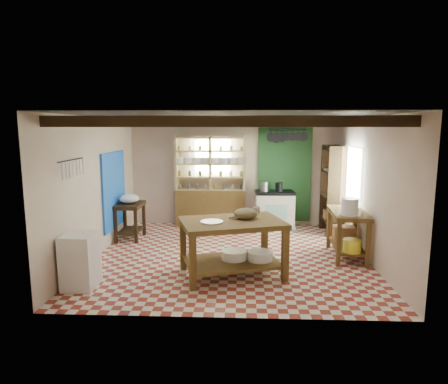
{
  "coord_description": "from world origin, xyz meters",
  "views": [
    {
      "loc": [
        0.2,
        -7.26,
        2.4
      ],
      "look_at": [
        -0.13,
        0.3,
        1.17
      ],
      "focal_mm": 32.0,
      "sensor_mm": 36.0,
      "label": 1
    }
  ],
  "objects_px": {
    "work_table": "(232,248)",
    "stove": "(274,210)",
    "white_cabinet": "(80,261)",
    "prep_table": "(130,221)",
    "cat": "(246,214)",
    "right_counter": "(347,234)"
  },
  "relations": [
    {
      "from": "white_cabinet",
      "to": "right_counter",
      "type": "xyz_separation_m",
      "value": [
        4.4,
        1.63,
        0.02
      ]
    },
    {
      "from": "white_cabinet",
      "to": "cat",
      "type": "xyz_separation_m",
      "value": [
        2.5,
        0.74,
        0.59
      ]
    },
    {
      "from": "prep_table",
      "to": "right_counter",
      "type": "distance_m",
      "value": 4.5
    },
    {
      "from": "cat",
      "to": "right_counter",
      "type": "bearing_deg",
      "value": -1.92
    },
    {
      "from": "prep_table",
      "to": "cat",
      "type": "distance_m",
      "value": 3.19
    },
    {
      "from": "white_cabinet",
      "to": "work_table",
      "type": "bearing_deg",
      "value": 14.51
    },
    {
      "from": "white_cabinet",
      "to": "cat",
      "type": "height_order",
      "value": "cat"
    },
    {
      "from": "right_counter",
      "to": "cat",
      "type": "relative_size",
      "value": 3.05
    },
    {
      "from": "stove",
      "to": "white_cabinet",
      "type": "xyz_separation_m",
      "value": [
        -3.21,
        -3.74,
        -0.03
      ]
    },
    {
      "from": "stove",
      "to": "cat",
      "type": "distance_m",
      "value": 3.14
    },
    {
      "from": "stove",
      "to": "white_cabinet",
      "type": "distance_m",
      "value": 4.93
    },
    {
      "from": "work_table",
      "to": "stove",
      "type": "xyz_separation_m",
      "value": [
        0.94,
        3.13,
        -0.01
      ]
    },
    {
      "from": "work_table",
      "to": "stove",
      "type": "distance_m",
      "value": 3.27
    },
    {
      "from": "cat",
      "to": "prep_table",
      "type": "bearing_deg",
      "value": 115.28
    },
    {
      "from": "work_table",
      "to": "prep_table",
      "type": "distance_m",
      "value": 3.04
    },
    {
      "from": "work_table",
      "to": "white_cabinet",
      "type": "xyz_separation_m",
      "value": [
        -2.28,
        -0.61,
        -0.04
      ]
    },
    {
      "from": "prep_table",
      "to": "right_counter",
      "type": "relative_size",
      "value": 0.64
    },
    {
      "from": "work_table",
      "to": "cat",
      "type": "height_order",
      "value": "cat"
    },
    {
      "from": "work_table",
      "to": "stove",
      "type": "relative_size",
      "value": 1.76
    },
    {
      "from": "white_cabinet",
      "to": "prep_table",
      "type": "bearing_deg",
      "value": 88.98
    },
    {
      "from": "stove",
      "to": "prep_table",
      "type": "bearing_deg",
      "value": -163.28
    },
    {
      "from": "work_table",
      "to": "prep_table",
      "type": "relative_size",
      "value": 2.05
    }
  ]
}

